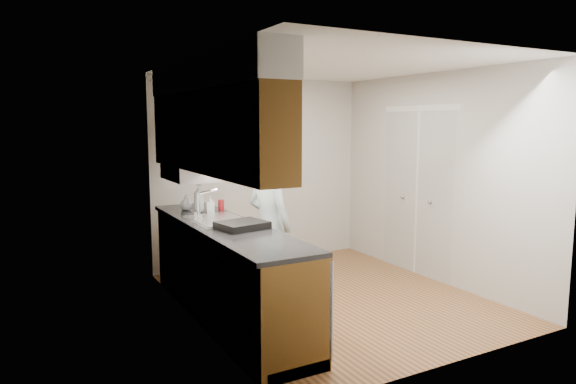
# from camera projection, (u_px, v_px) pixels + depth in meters

# --- Properties ---
(floor) EXTENTS (3.50, 3.50, 0.00)m
(floor) POSITION_uv_depth(u_px,v_px,m) (330.00, 298.00, 5.62)
(floor) COLOR olive
(floor) RESTS_ON ground
(ceiling) EXTENTS (3.50, 3.50, 0.00)m
(ceiling) POSITION_uv_depth(u_px,v_px,m) (332.00, 65.00, 5.28)
(ceiling) COLOR white
(ceiling) RESTS_ON wall_left
(wall_left) EXTENTS (0.02, 3.50, 2.50)m
(wall_left) POSITION_uv_depth(u_px,v_px,m) (195.00, 194.00, 4.74)
(wall_left) COLOR beige
(wall_left) RESTS_ON floor
(wall_right) EXTENTS (0.02, 3.50, 2.50)m
(wall_right) POSITION_uv_depth(u_px,v_px,m) (436.00, 178.00, 6.16)
(wall_right) COLOR beige
(wall_right) RESTS_ON floor
(wall_back) EXTENTS (3.00, 0.02, 2.50)m
(wall_back) POSITION_uv_depth(u_px,v_px,m) (260.00, 171.00, 6.97)
(wall_back) COLOR beige
(wall_back) RESTS_ON floor
(counter) EXTENTS (0.64, 2.80, 1.30)m
(counter) POSITION_uv_depth(u_px,v_px,m) (227.00, 270.00, 4.98)
(counter) COLOR brown
(counter) RESTS_ON floor
(upper_cabinets) EXTENTS (0.47, 2.80, 1.21)m
(upper_cabinets) POSITION_uv_depth(u_px,v_px,m) (209.00, 118.00, 4.76)
(upper_cabinets) COLOR brown
(upper_cabinets) RESTS_ON wall_left
(closet_door) EXTENTS (0.02, 1.22, 2.05)m
(closet_door) POSITION_uv_depth(u_px,v_px,m) (417.00, 193.00, 6.44)
(closet_door) COLOR silver
(closet_door) RESTS_ON wall_right
(floor_mat) EXTENTS (0.59, 0.93, 0.02)m
(floor_mat) POSITION_uv_depth(u_px,v_px,m) (270.00, 298.00, 5.58)
(floor_mat) COLOR #5B5B5D
(floor_mat) RESTS_ON floor
(person) EXTENTS (0.60, 0.74, 1.81)m
(person) POSITION_uv_depth(u_px,v_px,m) (269.00, 216.00, 5.46)
(person) COLOR #A9C3CD
(person) RESTS_ON floor_mat
(soap_bottle_a) EXTENTS (0.14, 0.14, 0.30)m
(soap_bottle_a) POSITION_uv_depth(u_px,v_px,m) (199.00, 198.00, 5.61)
(soap_bottle_a) COLOR silver
(soap_bottle_a) RESTS_ON counter
(soap_bottle_b) EXTENTS (0.10, 0.10, 0.18)m
(soap_bottle_b) POSITION_uv_depth(u_px,v_px,m) (210.00, 204.00, 5.54)
(soap_bottle_b) COLOR silver
(soap_bottle_b) RESTS_ON counter
(soap_bottle_c) EXTENTS (0.17, 0.17, 0.17)m
(soap_bottle_c) POSITION_uv_depth(u_px,v_px,m) (186.00, 202.00, 5.70)
(soap_bottle_c) COLOR silver
(soap_bottle_c) RESTS_ON counter
(soda_can) EXTENTS (0.08, 0.08, 0.12)m
(soda_can) POSITION_uv_depth(u_px,v_px,m) (221.00, 205.00, 5.68)
(soda_can) COLOR red
(soda_can) RESTS_ON counter
(dish_rack) EXTENTS (0.48, 0.43, 0.07)m
(dish_rack) POSITION_uv_depth(u_px,v_px,m) (242.00, 225.00, 4.71)
(dish_rack) COLOR black
(dish_rack) RESTS_ON counter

